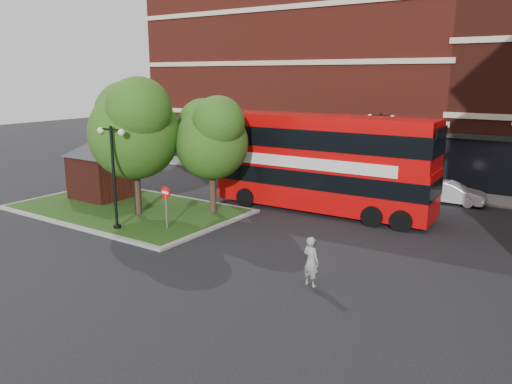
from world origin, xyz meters
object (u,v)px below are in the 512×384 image
Objects in this scene: bus at (323,157)px; woman at (311,261)px; car_white at (450,193)px; car_silver at (277,165)px.

bus reaches higher than woman.
bus is 6.65× the size of woman.
bus is at bearing 135.11° from car_white.
woman is at bearing 174.30° from car_white.
car_white is (1.27, 14.77, -0.27)m from woman.
bus is 8.17m from car_white.
woman is at bearing -67.56° from bus.
car_silver reaches higher than car_white.
car_silver is 12.74m from car_white.
car_silver is at bearing -41.23° from woman.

